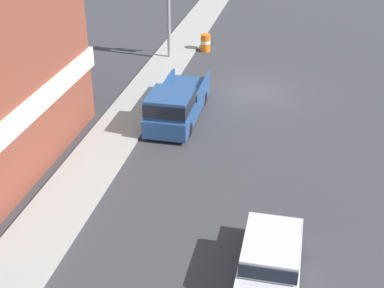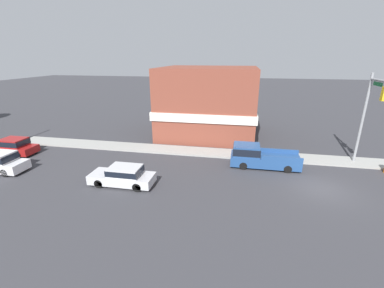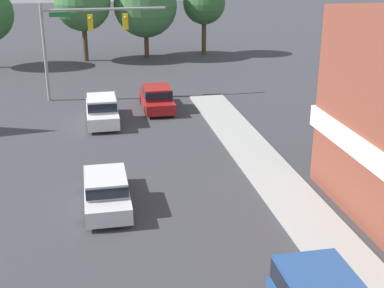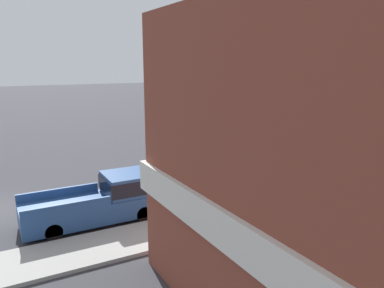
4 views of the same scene
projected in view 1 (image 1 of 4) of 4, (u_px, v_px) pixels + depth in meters
The scene contains 5 objects.
ground_plane at pixel (254, 92), 29.04m from camera, with size 200.00×200.00×0.00m, color #38383D.
sidewalk_curb at pixel (153, 83), 30.07m from camera, with size 2.40×60.00×0.14m.
car_lead at pixel (270, 262), 15.98m from camera, with size 1.80×4.77×1.47m.
pickup_truck_parked at pixel (176, 104), 25.44m from camera, with size 2.03×5.80×1.91m.
construction_barrel at pixel (205, 43), 34.72m from camera, with size 0.65×0.65×1.12m.
Camera 1 is at (-2.45, 26.87, 11.59)m, focal length 50.00 mm.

